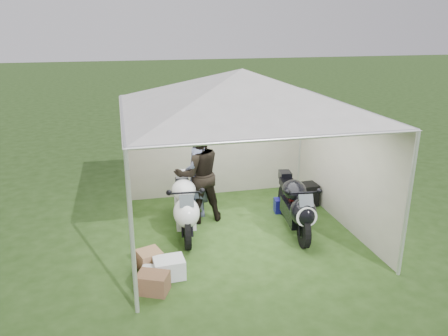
{
  "coord_description": "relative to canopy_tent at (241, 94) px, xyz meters",
  "views": [
    {
      "loc": [
        -2.02,
        -7.13,
        3.73
      ],
      "look_at": [
        -0.23,
        0.35,
        1.16
      ],
      "focal_mm": 35.0,
      "sensor_mm": 36.0,
      "label": 1
    }
  ],
  "objects": [
    {
      "name": "ground",
      "position": [
        0.0,
        -0.03,
        -2.58
      ],
      "size": [
        80.0,
        80.0,
        0.0
      ],
      "primitive_type": "plane",
      "color": "#234013",
      "rests_on": "ground"
    },
    {
      "name": "motorcycle_black",
      "position": [
        0.99,
        -0.28,
        -2.03
      ],
      "size": [
        0.61,
        1.99,
        0.98
      ],
      "rotation": [
        0.0,
        0.0,
        -0.13
      ],
      "color": "black",
      "rests_on": "ground"
    },
    {
      "name": "crate_0",
      "position": [
        -1.47,
        -1.27,
        -2.42
      ],
      "size": [
        0.48,
        0.38,
        0.31
      ],
      "primitive_type": "cube",
      "rotation": [
        0.0,
        0.0,
        0.06
      ],
      "color": "silver",
      "rests_on": "ground"
    },
    {
      "name": "canopy_tent",
      "position": [
        0.0,
        0.0,
        0.0
      ],
      "size": [
        5.66,
        5.66,
        3.0
      ],
      "color": "silver",
      "rests_on": "ground"
    },
    {
      "name": "paddock_stand",
      "position": [
        1.11,
        0.62,
        -2.43
      ],
      "size": [
        0.41,
        0.29,
        0.29
      ],
      "primitive_type": "cube",
      "rotation": [
        0.0,
        0.0,
        -0.13
      ],
      "color": "#1F1DB8",
      "rests_on": "ground"
    },
    {
      "name": "motorcycle_white",
      "position": [
        -1.01,
        0.15,
        -2.02
      ],
      "size": [
        0.56,
        2.03,
        1.0
      ],
      "rotation": [
        0.0,
        0.0,
        -0.08
      ],
      "color": "black",
      "rests_on": "ground"
    },
    {
      "name": "crate_3",
      "position": [
        -1.75,
        -1.61,
        -2.43
      ],
      "size": [
        0.54,
        0.47,
        0.3
      ],
      "primitive_type": "cube",
      "rotation": [
        0.0,
        0.0,
        -0.43
      ],
      "color": "brown",
      "rests_on": "ground"
    },
    {
      "name": "person_dark_jacket",
      "position": [
        -0.66,
        0.65,
        -1.61
      ],
      "size": [
        1.03,
        0.85,
        1.92
      ],
      "primitive_type": "imported",
      "rotation": [
        0.0,
        0.0,
        3.28
      ],
      "color": "black",
      "rests_on": "ground"
    },
    {
      "name": "crate_2",
      "position": [
        -1.75,
        -1.32,
        -2.47
      ],
      "size": [
        0.35,
        0.32,
        0.22
      ],
      "primitive_type": "cube",
      "rotation": [
        0.0,
        0.0,
        -0.27
      ],
      "color": "silver",
      "rests_on": "ground"
    },
    {
      "name": "person_blue_jacket",
      "position": [
        -0.69,
        0.63,
        -1.64
      ],
      "size": [
        0.7,
        0.81,
        1.87
      ],
      "primitive_type": "imported",
      "rotation": [
        0.0,
        0.0,
        -2.02
      ],
      "color": "slate",
      "rests_on": "ground"
    },
    {
      "name": "crate_1",
      "position": [
        -1.75,
        -0.96,
        -2.42
      ],
      "size": [
        0.44,
        0.44,
        0.31
      ],
      "primitive_type": "cube",
      "rotation": [
        0.0,
        0.0,
        0.32
      ],
      "color": "#8E6846",
      "rests_on": "ground"
    },
    {
      "name": "equipment_box",
      "position": [
        1.7,
        0.86,
        -2.34
      ],
      "size": [
        0.49,
        0.4,
        0.47
      ],
      "primitive_type": "cube",
      "rotation": [
        0.0,
        0.0,
        0.04
      ],
      "color": "black",
      "rests_on": "ground"
    }
  ]
}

